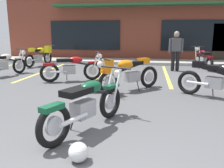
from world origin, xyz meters
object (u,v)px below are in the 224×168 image
object	(u,v)px
motorcycle_foreground_classic	(87,104)
motorcycle_orange_scrambler	(127,73)
motorcycle_red_sportbike	(40,55)
motorcycle_black_cruiser	(4,64)
person_by_back_row	(176,49)
motorcycle_silver_naked	(223,79)
helmet_on_pavement	(78,152)
motorcycle_green_cafe_racer	(203,59)
motorcycle_blue_standard	(72,68)

from	to	relation	value
motorcycle_foreground_classic	motorcycle_orange_scrambler	size ratio (longest dim) A/B	1.17
motorcycle_foreground_classic	motorcycle_red_sportbike	world-z (taller)	same
motorcycle_black_cruiser	person_by_back_row	bearing A→B (deg)	19.63
motorcycle_black_cruiser	motorcycle_silver_naked	size ratio (longest dim) A/B	1.09
motorcycle_black_cruiser	helmet_on_pavement	distance (m)	7.08
motorcycle_silver_naked	helmet_on_pavement	distance (m)	4.25
motorcycle_silver_naked	motorcycle_green_cafe_racer	bearing A→B (deg)	83.30
motorcycle_blue_standard	person_by_back_row	world-z (taller)	person_by_back_row
person_by_back_row	motorcycle_foreground_classic	bearing A→B (deg)	-107.14
motorcycle_silver_naked	motorcycle_orange_scrambler	distance (m)	2.44
motorcycle_black_cruiser	motorcycle_green_cafe_racer	bearing A→B (deg)	22.05
motorcycle_red_sportbike	helmet_on_pavement	distance (m)	9.53
helmet_on_pavement	motorcycle_black_cruiser	bearing A→B (deg)	130.17
motorcycle_orange_scrambler	person_by_back_row	bearing A→B (deg)	66.64
motorcycle_orange_scrambler	helmet_on_pavement	bearing A→B (deg)	-93.50
motorcycle_foreground_classic	helmet_on_pavement	bearing A→B (deg)	-81.46
motorcycle_green_cafe_racer	motorcycle_silver_naked	bearing A→B (deg)	-96.70
person_by_back_row	motorcycle_orange_scrambler	bearing A→B (deg)	-113.36
motorcycle_foreground_classic	motorcycle_orange_scrambler	xyz separation A→B (m)	(0.39, 2.81, 0.07)
motorcycle_foreground_classic	motorcycle_green_cafe_racer	size ratio (longest dim) A/B	0.94
motorcycle_green_cafe_racer	motorcycle_orange_scrambler	distance (m)	5.62
motorcycle_red_sportbike	helmet_on_pavement	world-z (taller)	motorcycle_red_sportbike
motorcycle_blue_standard	motorcycle_green_cafe_racer	xyz separation A→B (m)	(4.97, 3.65, 0.00)
motorcycle_black_cruiser	person_by_back_row	size ratio (longest dim) A/B	1.22
motorcycle_foreground_classic	motorcycle_silver_naked	xyz separation A→B (m)	(2.77, 2.31, 0.07)
person_by_back_row	helmet_on_pavement	distance (m)	7.99
motorcycle_blue_standard	person_by_back_row	bearing A→B (deg)	37.49
motorcycle_black_cruiser	motorcycle_silver_naked	world-z (taller)	same
motorcycle_silver_naked	motorcycle_orange_scrambler	bearing A→B (deg)	168.35
motorcycle_silver_naked	motorcycle_green_cafe_racer	world-z (taller)	same
motorcycle_green_cafe_racer	motorcycle_foreground_classic	bearing A→B (deg)	-114.17
motorcycle_foreground_classic	person_by_back_row	distance (m)	7.03
motorcycle_silver_naked	person_by_back_row	bearing A→B (deg)	99.15
motorcycle_blue_standard	motorcycle_green_cafe_racer	bearing A→B (deg)	36.28
motorcycle_foreground_classic	helmet_on_pavement	size ratio (longest dim) A/B	7.60
motorcycle_silver_naked	helmet_on_pavement	world-z (taller)	motorcycle_silver_naked
motorcycle_silver_naked	motorcycle_orange_scrambler	xyz separation A→B (m)	(-2.39, 0.49, 0.00)
motorcycle_black_cruiser	motorcycle_silver_naked	xyz separation A→B (m)	(7.18, -2.08, 0.07)
motorcycle_foreground_classic	motorcycle_silver_naked	bearing A→B (deg)	39.84
motorcycle_red_sportbike	person_by_back_row	xyz separation A→B (m)	(6.46, -0.66, 0.42)
motorcycle_silver_naked	person_by_back_row	distance (m)	4.47
motorcycle_foreground_classic	motorcycle_green_cafe_racer	world-z (taller)	same
motorcycle_foreground_classic	motorcycle_orange_scrambler	bearing A→B (deg)	82.19
motorcycle_foreground_classic	motorcycle_red_sportbike	bearing A→B (deg)	120.80
motorcycle_black_cruiser	motorcycle_orange_scrambler	world-z (taller)	same
person_by_back_row	motorcycle_blue_standard	bearing A→B (deg)	-142.51
motorcycle_foreground_classic	motorcycle_red_sportbike	size ratio (longest dim) A/B	0.94
motorcycle_blue_standard	motorcycle_red_sportbike	bearing A→B (deg)	129.15
motorcycle_blue_standard	helmet_on_pavement	distance (m)	5.22
motorcycle_red_sportbike	motorcycle_green_cafe_racer	size ratio (longest dim) A/B	1.00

